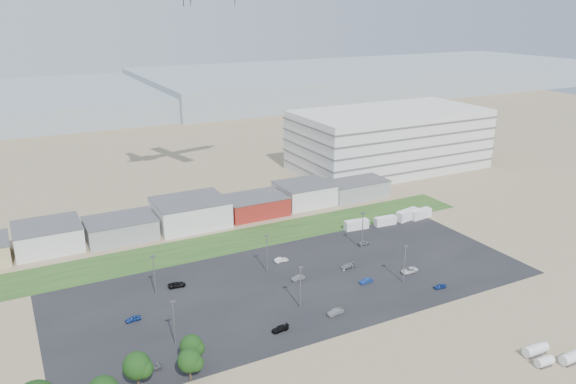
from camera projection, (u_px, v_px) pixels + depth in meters
ground at (321, 326)px, 121.91m from camera, size 700.00×700.00×0.00m
parking_lot at (297, 283)px, 140.92m from camera, size 120.00×50.00×0.01m
grass_strip at (231, 242)px, 165.63m from camera, size 160.00×16.00×0.02m
hills_backdrop at (144, 96)px, 402.96m from camera, size 700.00×200.00×9.00m
building_row at (156, 218)px, 172.87m from camera, size 170.00×20.00×8.00m
parking_garage at (389, 139)px, 237.43m from camera, size 80.00×40.00×25.00m
storage_tank_nw at (534, 350)px, 111.29m from camera, size 4.35×2.32×2.56m
storage_tank_ne at (538, 348)px, 112.15m from camera, size 4.09×2.41×2.33m
storage_tank_sw at (544, 361)px, 108.12m from camera, size 3.78×2.10×2.19m
storage_tank_se at (570, 358)px, 108.89m from camera, size 4.25×2.13×2.55m
box_trailer_a at (356, 225)px, 174.68m from camera, size 7.95×3.18×2.90m
box_trailer_b at (385, 221)px, 178.03m from camera, size 7.38×2.77×2.71m
box_trailer_c at (408, 215)px, 182.45m from camera, size 9.02×4.28×3.25m
box_trailer_d at (421, 214)px, 183.71m from camera, size 8.19×3.46×2.98m
tree_mid at (137, 368)px, 101.17m from camera, size 5.46×5.46×8.19m
tree_right at (190, 363)px, 103.49m from camera, size 4.83×4.83×7.25m
tree_near at (191, 348)px, 108.03m from camera, size 4.76×4.76×7.13m
lightpole_front_l at (174, 323)px, 113.59m from camera, size 1.19×0.50×10.15m
lightpole_front_m at (300, 288)px, 127.96m from camera, size 1.21×0.50×10.29m
lightpole_front_r at (405, 264)px, 139.82m from camera, size 1.17×0.49×9.96m
lightpole_back_l at (154, 276)px, 133.16m from camera, size 1.23×0.51×10.48m
lightpole_back_m at (267, 254)px, 145.22m from camera, size 1.22×0.51×10.41m
lightpole_back_r at (362, 231)px, 159.12m from camera, size 1.29×0.54×10.98m
parked_car_0 at (409, 270)px, 146.29m from camera, size 4.85×2.50×1.31m
parked_car_1 at (366, 281)px, 140.84m from camera, size 3.76×1.56×1.21m
parked_car_2 at (440, 286)px, 138.22m from camera, size 3.34×1.61×1.10m
parked_car_3 at (280, 329)px, 120.04m from camera, size 4.08×1.99×1.14m
parked_car_5 at (133, 319)px, 123.82m from camera, size 3.58×1.71×1.18m
parked_car_7 at (298, 278)px, 142.44m from camera, size 3.74×1.56×1.20m
parked_car_8 at (364, 243)px, 163.45m from camera, size 3.49×1.64×1.15m
parked_car_9 at (177, 285)px, 138.86m from camera, size 4.59×2.46×1.22m
parked_car_10 at (151, 367)px, 107.17m from camera, size 4.57×2.08×1.30m
parked_car_11 at (281, 260)px, 152.49m from camera, size 3.84×1.44×1.25m
parked_car_12 at (348, 266)px, 148.82m from camera, size 4.39×2.11×1.24m
parked_car_13 at (335, 312)px, 126.40m from camera, size 4.10×1.89×1.30m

